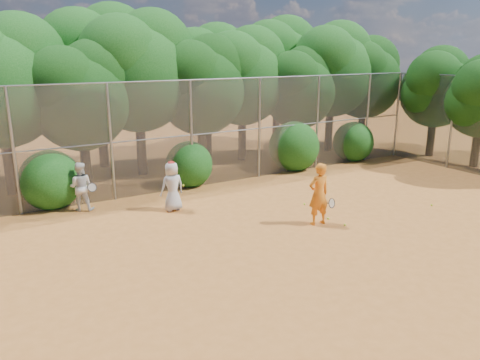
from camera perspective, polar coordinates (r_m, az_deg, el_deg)
ground at (r=13.61m, az=9.11°, el=-6.31°), size 80.00×80.00×0.00m
fence_back at (r=17.84m, az=-3.36°, el=5.92°), size 20.05×0.09×4.03m
fence_side at (r=22.37m, az=24.41°, el=6.51°), size 0.09×6.09×4.03m
tree_2 at (r=17.91m, az=-18.86°, el=10.11°), size 3.99×3.47×5.47m
tree_3 at (r=19.51m, az=-12.35°, el=13.33°), size 4.89×4.26×6.70m
tree_4 at (r=19.93m, az=-4.73°, el=11.83°), size 4.19×3.64×5.73m
tree_5 at (r=21.82m, az=0.34°, el=12.95°), size 4.51×3.92×6.17m
tree_6 at (r=22.44m, az=7.27°, el=11.42°), size 3.86×3.36×5.29m
tree_7 at (r=24.48m, az=11.21°, el=13.48°), size 4.77×4.14×6.53m
tree_8 at (r=25.65m, az=15.02°, el=12.30°), size 4.25×3.70×5.82m
tree_10 at (r=21.33m, az=-16.97°, el=13.81°), size 5.15×4.48×7.06m
tree_11 at (r=22.73m, az=-4.02°, el=13.31°), size 4.64×4.03×6.35m
tree_12 at (r=25.58m, az=4.64°, el=14.31°), size 5.02×4.37×6.88m
tree_13 at (r=24.58m, az=22.86°, el=10.70°), size 3.86×3.36×5.29m
bush_0 at (r=16.56m, az=-22.15°, el=0.31°), size 2.00×2.00×2.00m
bush_1 at (r=17.95m, az=-6.24°, el=2.16°), size 1.80×1.80×1.80m
bush_2 at (r=20.45m, az=6.60°, el=4.36°), size 2.20×2.20×2.20m
bush_3 at (r=22.74m, az=13.65°, el=4.76°), size 1.90×1.90×1.90m
player_yellow at (r=13.96m, az=9.57°, el=-1.71°), size 0.87×0.53×1.87m
player_teen at (r=15.15m, az=-8.26°, el=-0.75°), size 0.82×0.56×1.64m
player_white at (r=15.87m, az=-18.89°, el=-0.76°), size 0.95×0.86×1.59m
ball_0 at (r=15.89m, az=7.85°, el=-2.91°), size 0.07×0.07×0.07m
ball_1 at (r=14.66m, az=10.70°, el=-4.63°), size 0.07×0.07×0.07m
ball_2 at (r=16.90m, az=22.33°, el=-2.84°), size 0.07×0.07×0.07m
ball_3 at (r=14.23m, az=12.66°, el=-5.36°), size 0.07×0.07×0.07m
ball_4 at (r=18.47m, az=10.26°, el=-0.39°), size 0.07×0.07×0.07m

